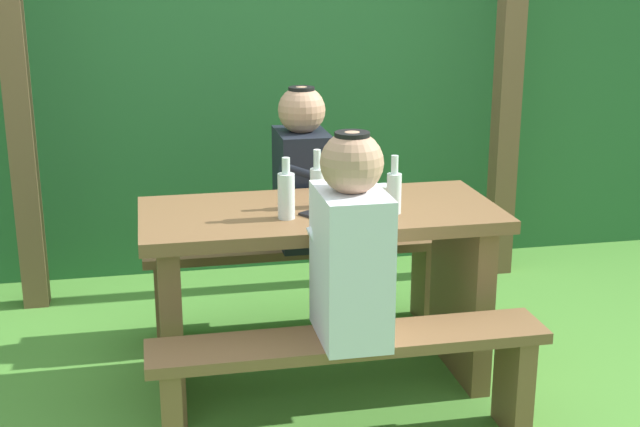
# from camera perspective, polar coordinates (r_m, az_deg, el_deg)

# --- Properties ---
(ground_plane) EXTENTS (12.00, 12.00, 0.00)m
(ground_plane) POSITION_cam_1_polar(r_m,az_deg,el_deg) (3.67, -0.00, -10.93)
(ground_plane) COLOR #4A8932
(hedge_backdrop) EXTENTS (6.40, 1.01, 1.81)m
(hedge_backdrop) POSITION_cam_1_polar(r_m,az_deg,el_deg) (5.24, -4.28, 7.82)
(hedge_backdrop) COLOR #296332
(hedge_backdrop) RESTS_ON ground_plane
(pergola_post_left) EXTENTS (0.12, 0.12, 2.07)m
(pergola_post_left) POSITION_cam_1_polar(r_m,az_deg,el_deg) (4.39, -19.26, 7.00)
(pergola_post_left) COLOR brown
(pergola_post_left) RESTS_ON ground_plane
(pergola_post_right) EXTENTS (0.12, 0.12, 2.07)m
(pergola_post_right) POSITION_cam_1_polar(r_m,az_deg,el_deg) (4.74, 12.25, 8.18)
(pergola_post_right) COLOR brown
(pergola_post_right) RESTS_ON ground_plane
(picnic_table) EXTENTS (1.40, 0.64, 0.75)m
(picnic_table) POSITION_cam_1_polar(r_m,az_deg,el_deg) (3.47, -0.00, -3.48)
(picnic_table) COLOR brown
(picnic_table) RESTS_ON ground_plane
(bench_near) EXTENTS (1.40, 0.24, 0.43)m
(bench_near) POSITION_cam_1_polar(r_m,az_deg,el_deg) (3.07, 1.96, -10.13)
(bench_near) COLOR brown
(bench_near) RESTS_ON ground_plane
(bench_far) EXTENTS (1.40, 0.24, 0.43)m
(bench_far) POSITION_cam_1_polar(r_m,az_deg,el_deg) (4.01, -1.48, -3.62)
(bench_far) COLOR brown
(bench_far) RESTS_ON ground_plane
(person_white_shirt) EXTENTS (0.25, 0.35, 0.72)m
(person_white_shirt) POSITION_cam_1_polar(r_m,az_deg,el_deg) (2.90, 1.95, -2.09)
(person_white_shirt) COLOR silver
(person_white_shirt) RESTS_ON bench_near
(person_black_coat) EXTENTS (0.25, 0.35, 0.72)m
(person_black_coat) POSITION_cam_1_polar(r_m,az_deg,el_deg) (3.88, -1.18, 2.69)
(person_black_coat) COLOR black
(person_black_coat) RESTS_ON bench_far
(drinking_glass) EXTENTS (0.08, 0.08, 0.08)m
(drinking_glass) POSITION_cam_1_polar(r_m,az_deg,el_deg) (3.46, 4.28, 1.25)
(drinking_glass) COLOR silver
(drinking_glass) RESTS_ON picnic_table
(bottle_left) EXTENTS (0.06, 0.06, 0.23)m
(bottle_left) POSITION_cam_1_polar(r_m,az_deg,el_deg) (3.32, 4.89, 1.50)
(bottle_left) COLOR silver
(bottle_left) RESTS_ON picnic_table
(bottle_right) EXTENTS (0.06, 0.06, 0.23)m
(bottle_right) POSITION_cam_1_polar(r_m,az_deg,el_deg) (3.39, -0.19, 1.91)
(bottle_right) COLOR silver
(bottle_right) RESTS_ON picnic_table
(bottle_center) EXTENTS (0.06, 0.06, 0.23)m
(bottle_center) POSITION_cam_1_polar(r_m,az_deg,el_deg) (3.24, -2.24, 1.29)
(bottle_center) COLOR silver
(bottle_center) RESTS_ON picnic_table
(cell_phone) EXTENTS (0.14, 0.16, 0.01)m
(cell_phone) POSITION_cam_1_polar(r_m,az_deg,el_deg) (3.28, -0.16, -0.15)
(cell_phone) COLOR black
(cell_phone) RESTS_ON picnic_table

